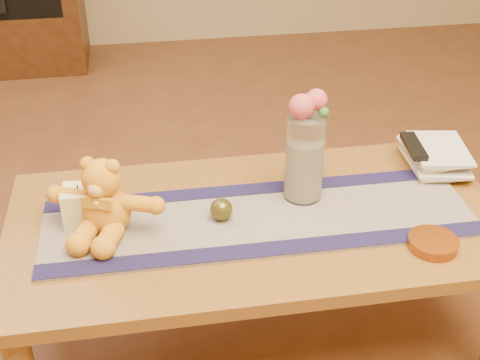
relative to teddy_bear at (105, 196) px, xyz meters
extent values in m
plane|color=#542E18|center=(0.41, -0.01, -0.56)|extent=(5.50, 5.50, 0.00)
cube|color=brown|center=(0.41, -0.01, -0.13)|extent=(1.40, 0.70, 0.04)
cylinder|color=brown|center=(-0.23, 0.28, -0.36)|extent=(0.07, 0.07, 0.41)
cylinder|color=brown|center=(1.05, 0.28, -0.36)|extent=(0.07, 0.07, 0.41)
cube|color=#201A48|center=(0.42, -0.02, -0.11)|extent=(1.20, 0.36, 0.01)
cube|color=#18143C|center=(0.42, -0.17, -0.10)|extent=(1.20, 0.07, 0.00)
cube|color=#18143C|center=(0.42, 0.12, -0.10)|extent=(1.20, 0.07, 0.00)
cube|color=#F8E6B6|center=(-0.07, 0.04, -0.05)|extent=(0.09, 0.09, 0.11)
cylinder|color=black|center=(-0.07, 0.04, 0.01)|extent=(0.00, 0.00, 0.01)
cylinder|color=silver|center=(0.56, 0.06, 0.03)|extent=(0.11, 0.11, 0.26)
cylinder|color=beige|center=(0.56, 0.06, -0.01)|extent=(0.09, 0.09, 0.18)
sphere|color=#C74653|center=(0.54, 0.05, 0.19)|extent=(0.07, 0.07, 0.07)
sphere|color=#C74653|center=(0.59, 0.07, 0.20)|extent=(0.06, 0.06, 0.06)
sphere|color=#5855B8|center=(0.57, 0.10, 0.18)|extent=(0.04, 0.04, 0.04)
sphere|color=#5855B8|center=(0.53, 0.08, 0.18)|extent=(0.04, 0.04, 0.04)
sphere|color=#33662D|center=(0.60, 0.04, 0.17)|extent=(0.03, 0.03, 0.03)
sphere|color=#484418|center=(0.31, -0.01, -0.07)|extent=(0.08, 0.08, 0.06)
imported|color=#F6E9BE|center=(0.94, 0.18, -0.10)|extent=(0.18, 0.23, 0.02)
imported|color=#F6E9BE|center=(0.94, 0.17, -0.08)|extent=(0.21, 0.25, 0.02)
imported|color=#F6E9BE|center=(0.93, 0.18, -0.06)|extent=(0.17, 0.22, 0.02)
imported|color=#F6E9BE|center=(0.94, 0.17, -0.04)|extent=(0.20, 0.25, 0.02)
cube|color=black|center=(0.94, 0.17, -0.03)|extent=(0.06, 0.16, 0.02)
cylinder|color=#BF5914|center=(0.84, -0.22, -0.10)|extent=(0.17, 0.17, 0.03)
camera|label=1|loc=(0.12, -1.44, 0.93)|focal=47.64mm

